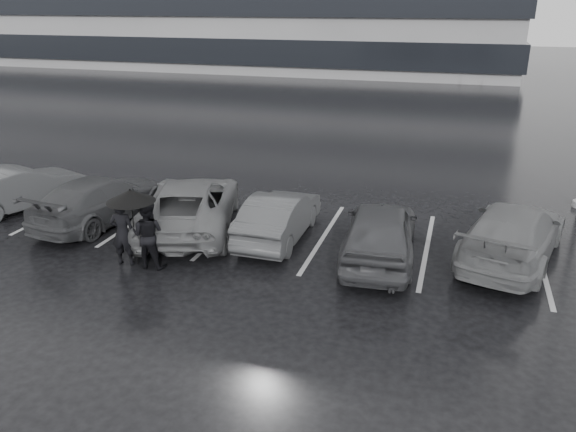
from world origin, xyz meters
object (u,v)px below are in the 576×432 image
at_px(pedestrian_left, 123,233).
at_px(car_east, 513,233).
at_px(car_west_a, 279,216).
at_px(car_west_d, 19,188).
at_px(car_west_b, 190,204).
at_px(car_west_c, 101,199).
at_px(car_main, 380,231).
at_px(pedestrian_right, 148,235).

bearing_deg(pedestrian_left, car_east, -173.35).
distance_m(car_west_a, car_west_d, 8.48).
bearing_deg(car_east, car_west_b, 17.83).
relative_size(car_west_c, pedestrian_left, 2.80).
relative_size(car_west_a, car_west_d, 0.96).
relative_size(car_west_d, pedestrian_left, 2.46).
bearing_deg(car_west_b, car_west_d, -16.70).
distance_m(car_west_a, car_west_b, 2.63).
bearing_deg(car_west_c, car_west_a, -169.18).
xyz_separation_m(car_west_b, car_west_c, (-2.79, -0.23, -0.05)).
bearing_deg(car_west_a, car_west_c, 3.35).
bearing_deg(pedestrian_left, car_main, -172.18).
height_order(car_main, car_west_a, car_main).
bearing_deg(car_east, car_west_a, 18.60).
distance_m(car_west_c, pedestrian_right, 3.77).
bearing_deg(car_west_b, car_main, 158.17).
bearing_deg(car_east, pedestrian_left, 33.29).
bearing_deg(car_west_a, pedestrian_left, 40.67).
bearing_deg(pedestrian_right, pedestrian_left, 0.78).
distance_m(car_west_b, pedestrian_right, 2.58).
relative_size(car_main, pedestrian_right, 2.58).
xyz_separation_m(car_west_d, car_east, (14.48, 0.58, 0.04)).
bearing_deg(car_west_a, car_main, 169.88).
bearing_deg(pedestrian_right, car_west_c, -41.09).
relative_size(car_main, car_east, 0.88).
height_order(car_east, pedestrian_left, pedestrian_left).
bearing_deg(car_west_b, pedestrian_left, 61.54).
relative_size(pedestrian_left, pedestrian_right, 0.98).
xyz_separation_m(car_main, car_west_c, (-8.24, 0.20, -0.07)).
bearing_deg(car_west_c, car_west_d, 4.40).
bearing_deg(pedestrian_left, pedestrian_right, 171.28).
distance_m(car_east, pedestrian_right, 9.01).
height_order(car_main, car_west_d, car_main).
distance_m(car_west_c, car_east, 11.44).
distance_m(car_west_a, car_east, 6.01).
height_order(car_west_c, car_east, car_east).
relative_size(car_west_a, pedestrian_right, 2.32).
distance_m(car_west_b, car_west_c, 2.80).
bearing_deg(car_west_b, car_east, 166.14).
distance_m(car_west_b, pedestrian_left, 2.66).
bearing_deg(car_west_d, car_main, -162.28).
xyz_separation_m(car_west_d, pedestrian_right, (6.02, -2.51, 0.17)).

